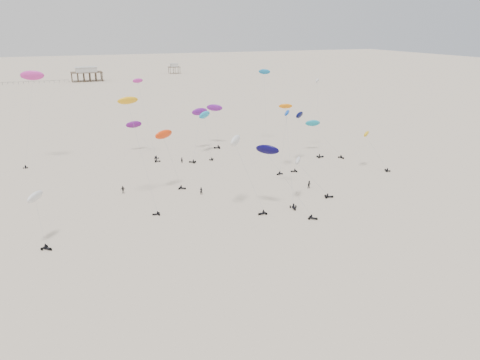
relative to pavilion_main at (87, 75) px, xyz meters
name	(u,v)px	position (x,y,z in m)	size (l,w,h in m)	color
ground_plane	(142,118)	(10.00, -150.00, -4.22)	(900.00, 900.00, 0.00)	beige
pavilion_main	(87,75)	(0.00, 0.00, 0.00)	(21.00, 13.00, 9.80)	brown
pavilion_small	(174,69)	(70.00, 30.00, -0.74)	(9.00, 7.00, 8.00)	brown
pier_fence	(5,83)	(-52.00, 0.00, -3.45)	(80.20, 0.20, 1.50)	black
rig_0	(318,129)	(50.78, -225.14, 2.87)	(6.66, 14.33, 14.20)	black
rig_1	(373,145)	(55.28, -246.47, 2.42)	(6.02, 8.73, 10.90)	black
rig_2	(298,125)	(39.20, -233.58, 6.63)	(9.74, 12.80, 16.90)	black
rig_3	(290,156)	(23.51, -258.28, 5.62)	(7.39, 16.78, 23.74)	black
rig_4	(166,141)	(-0.76, -242.13, 7.55)	(7.22, 4.97, 14.72)	black
rig_5	(265,100)	(39.21, -211.00, 10.56)	(8.54, 17.45, 26.67)	black
rig_6	(274,159)	(17.56, -262.30, 6.63)	(9.09, 14.71, 16.33)	black
rig_7	(144,108)	(0.06, -212.38, 10.68)	(5.07, 10.49, 23.52)	black
rig_8	(137,129)	(-1.16, -204.62, 2.86)	(7.34, 14.20, 14.25)	black
rig_9	(131,115)	(-9.05, -246.90, 15.19)	(5.75, 14.45, 24.58)	black
rig_10	(239,151)	(10.77, -259.78, 8.32)	(6.87, 10.15, 16.28)	black
rig_11	(319,118)	(50.26, -226.07, 6.50)	(7.37, 14.12, 23.59)	black
rig_12	(285,128)	(32.70, -237.98, 7.35)	(7.52, 8.72, 16.46)	black
rig_13	(215,115)	(24.35, -204.41, 5.67)	(5.68, 10.46, 13.64)	black
rig_14	(38,209)	(-29.13, -262.94, 2.54)	(4.00, 7.49, 9.87)	black
rig_15	(32,82)	(-29.15, -204.48, 18.51)	(8.83, 9.65, 26.10)	black
rig_16	(205,118)	(17.99, -213.67, 6.51)	(5.72, 13.18, 14.41)	black
rig_17	(199,118)	(16.95, -210.42, 6.09)	(11.03, 17.31, 19.21)	black
rig_18	(308,172)	(27.16, -260.33, 2.01)	(9.90, 5.62, 10.68)	black
spectator_0	(201,194)	(5.39, -249.08, -4.22)	(0.76, 0.52, 2.10)	black
spectator_1	(309,188)	(31.10, -254.65, -4.22)	(1.09, 0.63, 2.23)	black
spectator_2	(123,193)	(-11.49, -241.45, -4.22)	(1.27, 0.69, 2.15)	black
spectator_3	(182,163)	(8.11, -221.77, -4.22)	(0.70, 0.48, 1.92)	black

